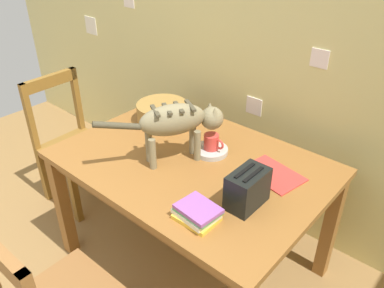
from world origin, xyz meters
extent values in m
cube|color=#DAD088|center=(0.00, 2.23, 1.25)|extent=(5.35, 0.10, 2.50)
cube|color=white|center=(-1.09, 2.17, 1.31)|extent=(0.11, 0.01, 0.11)
cube|color=white|center=(-1.61, 2.17, 1.03)|extent=(0.14, 0.01, 0.14)
cube|color=white|center=(0.43, 2.17, 1.20)|extent=(0.10, 0.01, 0.10)
cube|color=white|center=(0.05, 2.17, 0.80)|extent=(0.11, 0.01, 0.11)
cube|color=brown|center=(0.11, 1.50, 0.73)|extent=(1.39, 0.98, 0.03)
cube|color=brown|center=(0.11, 1.50, 0.68)|extent=(1.31, 0.90, 0.07)
cube|color=brown|center=(-0.53, 1.06, 0.36)|extent=(0.07, 0.07, 0.71)
cube|color=brown|center=(-0.53, 1.94, 0.36)|extent=(0.07, 0.07, 0.71)
cube|color=brown|center=(0.76, 1.94, 0.36)|extent=(0.07, 0.07, 0.71)
ellipsoid|color=#7F7453|center=(0.04, 1.44, 0.99)|extent=(0.28, 0.36, 0.16)
cube|color=#46402E|center=(-0.01, 1.36, 1.05)|extent=(0.12, 0.08, 0.01)
cube|color=#46402E|center=(0.02, 1.42, 1.05)|extent=(0.12, 0.08, 0.01)
cube|color=#46402E|center=(0.05, 1.47, 1.05)|extent=(0.12, 0.08, 0.01)
cube|color=#46402E|center=(0.08, 1.52, 1.05)|extent=(0.12, 0.08, 0.01)
cylinder|color=#7F7453|center=(0.06, 1.56, 0.83)|extent=(0.04, 0.04, 0.17)
cylinder|color=#7F7453|center=(0.13, 1.52, 0.83)|extent=(0.04, 0.04, 0.17)
cylinder|color=#7F7453|center=(-0.05, 1.35, 0.83)|extent=(0.04, 0.04, 0.17)
cylinder|color=#7F7453|center=(0.01, 1.32, 0.83)|extent=(0.04, 0.04, 0.17)
sphere|color=#7F7453|center=(0.14, 1.62, 0.96)|extent=(0.12, 0.12, 0.12)
cone|color=#7F7453|center=(0.11, 1.64, 1.01)|extent=(0.04, 0.04, 0.05)
cone|color=#7F7453|center=(0.17, 1.61, 1.01)|extent=(0.04, 0.04, 0.05)
cylinder|color=#46402E|center=(-0.10, 1.20, 1.00)|extent=(0.14, 0.22, 0.08)
cylinder|color=#B4B2AE|center=(0.14, 1.62, 0.76)|extent=(0.18, 0.18, 0.03)
cylinder|color=#D23D36|center=(0.14, 1.62, 0.82)|extent=(0.08, 0.08, 0.08)
torus|color=#D23D36|center=(0.19, 1.62, 0.82)|extent=(0.06, 0.01, 0.06)
cube|color=red|center=(0.50, 1.67, 0.75)|extent=(0.32, 0.25, 0.01)
cube|color=yellow|center=(0.43, 1.17, 0.76)|extent=(0.18, 0.14, 0.02)
cube|color=silver|center=(0.42, 1.17, 0.78)|extent=(0.19, 0.16, 0.02)
cube|color=#4F9F59|center=(0.43, 1.17, 0.80)|extent=(0.18, 0.15, 0.01)
cube|color=#9051A1|center=(0.43, 1.17, 0.81)|extent=(0.19, 0.15, 0.02)
cylinder|color=olive|center=(-0.31, 1.71, 0.81)|extent=(0.31, 0.31, 0.12)
cylinder|color=#433217|center=(-0.31, 1.71, 0.81)|extent=(0.26, 0.26, 0.10)
cube|color=black|center=(0.53, 1.39, 0.83)|extent=(0.12, 0.20, 0.17)
cube|color=black|center=(0.51, 1.39, 0.92)|extent=(0.02, 0.14, 0.01)
cube|color=black|center=(0.55, 1.39, 0.92)|extent=(0.02, 0.14, 0.01)
cube|color=brown|center=(-0.07, 0.86, 0.20)|extent=(0.04, 0.04, 0.41)
cube|color=brown|center=(-0.92, 1.44, 0.43)|extent=(0.43, 0.43, 0.04)
cube|color=brown|center=(-1.11, 1.43, 0.89)|extent=(0.05, 0.42, 0.08)
cube|color=brown|center=(-1.11, 1.62, 0.69)|extent=(0.04, 0.04, 0.48)
cube|color=brown|center=(-1.11, 1.24, 0.69)|extent=(0.04, 0.04, 0.48)
cube|color=brown|center=(-0.74, 1.63, 0.20)|extent=(0.04, 0.04, 0.41)
cube|color=brown|center=(-0.73, 1.25, 0.20)|extent=(0.04, 0.04, 0.41)
cube|color=brown|center=(-1.11, 1.62, 0.20)|extent=(0.04, 0.04, 0.41)
cube|color=brown|center=(-1.10, 1.25, 0.20)|extent=(0.04, 0.04, 0.41)
camera|label=1|loc=(1.24, 0.21, 1.89)|focal=36.43mm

